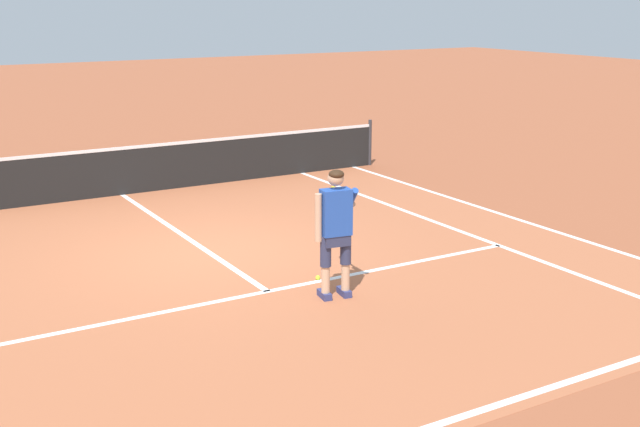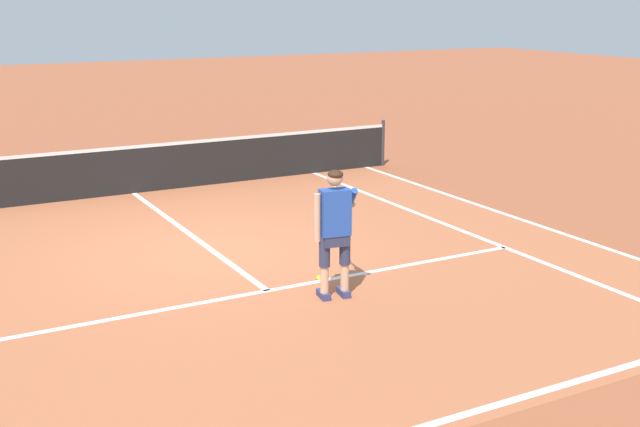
# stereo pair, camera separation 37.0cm
# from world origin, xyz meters

# --- Properties ---
(ground_plane) EXTENTS (80.00, 80.00, 0.00)m
(ground_plane) POSITION_xyz_m (0.00, 0.00, 0.00)
(ground_plane) COLOR #9E5133
(court_inner_surface) EXTENTS (10.98, 10.72, 0.00)m
(court_inner_surface) POSITION_xyz_m (0.00, -0.78, 0.00)
(court_inner_surface) COLOR #B2603D
(court_inner_surface) RESTS_ON ground
(line_baseline) EXTENTS (10.98, 0.10, 0.01)m
(line_baseline) POSITION_xyz_m (0.00, -5.95, 0.00)
(line_baseline) COLOR white
(line_baseline) RESTS_ON ground
(line_service) EXTENTS (8.23, 0.10, 0.01)m
(line_service) POSITION_xyz_m (0.00, -2.02, 0.00)
(line_service) COLOR white
(line_service) RESTS_ON ground
(line_centre_service) EXTENTS (0.10, 6.40, 0.01)m
(line_centre_service) POSITION_xyz_m (0.00, 1.18, 0.00)
(line_centre_service) COLOR white
(line_centre_service) RESTS_ON ground
(line_singles_right) EXTENTS (0.10, 10.32, 0.01)m
(line_singles_right) POSITION_xyz_m (4.12, -0.78, 0.00)
(line_singles_right) COLOR white
(line_singles_right) RESTS_ON ground
(line_doubles_right) EXTENTS (0.10, 10.32, 0.01)m
(line_doubles_right) POSITION_xyz_m (5.49, -0.78, 0.00)
(line_doubles_right) COLOR white
(line_doubles_right) RESTS_ON ground
(tennis_net) EXTENTS (11.96, 0.08, 1.07)m
(tennis_net) POSITION_xyz_m (0.00, 4.38, 0.50)
(tennis_net) COLOR #333338
(tennis_net) RESTS_ON ground
(tennis_player) EXTENTS (0.77, 1.08, 1.71)m
(tennis_player) POSITION_xyz_m (0.68, -2.64, 0.99)
(tennis_player) COLOR navy
(tennis_player) RESTS_ON ground
(tennis_ball_near_feet) EXTENTS (0.07, 0.07, 0.07)m
(tennis_ball_near_feet) POSITION_xyz_m (0.82, -1.96, 0.03)
(tennis_ball_near_feet) COLOR #CCE02D
(tennis_ball_near_feet) RESTS_ON ground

